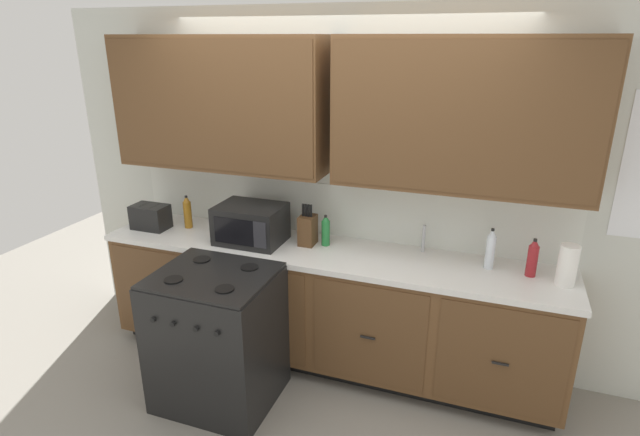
{
  "coord_description": "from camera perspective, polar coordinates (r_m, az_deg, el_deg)",
  "views": [
    {
      "loc": [
        1.1,
        -2.83,
        2.36
      ],
      "look_at": [
        -0.02,
        0.27,
        1.18
      ],
      "focal_mm": 28.36,
      "sensor_mm": 36.0,
      "label": 1
    }
  ],
  "objects": [
    {
      "name": "knife_block",
      "position": [
        3.67,
        -1.4,
        -1.3
      ],
      "size": [
        0.11,
        0.14,
        0.31
      ],
      "color": "#52361E",
      "rests_on": "counter_run"
    },
    {
      "name": "wall_unit",
      "position": [
        3.56,
        1.65,
        8.77
      ],
      "size": [
        4.53,
        0.4,
        2.58
      ],
      "color": "silver",
      "rests_on": "ground_plane"
    },
    {
      "name": "counter_run",
      "position": [
        3.81,
        0.5,
        -9.89
      ],
      "size": [
        3.36,
        0.64,
        0.93
      ],
      "color": "black",
      "rests_on": "ground_plane"
    },
    {
      "name": "paper_towel_roll",
      "position": [
        3.42,
        26.14,
        -4.81
      ],
      "size": [
        0.12,
        0.12,
        0.26
      ],
      "primitive_type": "cylinder",
      "color": "white",
      "rests_on": "counter_run"
    },
    {
      "name": "bottle_red",
      "position": [
        3.45,
        22.86,
        -4.18
      ],
      "size": [
        0.07,
        0.07,
        0.25
      ],
      "color": "maroon",
      "rests_on": "counter_run"
    },
    {
      "name": "bottle_green",
      "position": [
        3.65,
        0.64,
        -1.43
      ],
      "size": [
        0.06,
        0.06,
        0.23
      ],
      "color": "#237A38",
      "rests_on": "counter_run"
    },
    {
      "name": "bottle_clear",
      "position": [
        3.46,
        18.68,
        -3.34
      ],
      "size": [
        0.06,
        0.06,
        0.28
      ],
      "color": "silver",
      "rests_on": "counter_run"
    },
    {
      "name": "toaster",
      "position": [
        4.2,
        -18.58,
        0.13
      ],
      "size": [
        0.28,
        0.18,
        0.19
      ],
      "color": "black",
      "rests_on": "counter_run"
    },
    {
      "name": "microwave",
      "position": [
        3.74,
        -7.83,
        -0.65
      ],
      "size": [
        0.48,
        0.37,
        0.28
      ],
      "color": "black",
      "rests_on": "counter_run"
    },
    {
      "name": "ground_plane",
      "position": [
        3.84,
        -1.11,
        -18.16
      ],
      "size": [
        8.33,
        8.33,
        0.0
      ],
      "primitive_type": "plane",
      "color": "gray"
    },
    {
      "name": "stove_range",
      "position": [
        3.53,
        -11.48,
        -13.07
      ],
      "size": [
        0.76,
        0.68,
        0.95
      ],
      "color": "black",
      "rests_on": "ground_plane"
    },
    {
      "name": "bottle_amber",
      "position": [
        4.12,
        -14.72,
        0.66
      ],
      "size": [
        0.06,
        0.06,
        0.26
      ],
      "color": "#9E6619",
      "rests_on": "counter_run"
    },
    {
      "name": "sink_faucet",
      "position": [
        3.62,
        11.61,
        -2.28
      ],
      "size": [
        0.02,
        0.02,
        0.2
      ],
      "primitive_type": "cylinder",
      "color": "#B2B5BA",
      "rests_on": "counter_run"
    }
  ]
}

